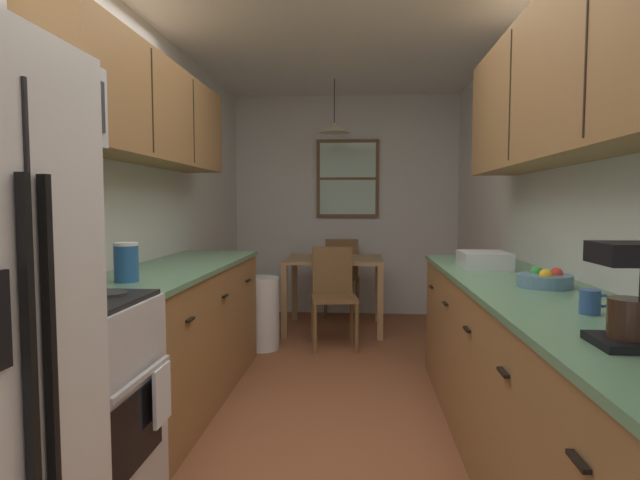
% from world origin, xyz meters
% --- Properties ---
extents(ground_plane, '(12.00, 12.00, 0.00)m').
position_xyz_m(ground_plane, '(0.00, 1.00, 0.00)').
color(ground_plane, brown).
extents(wall_left, '(0.10, 9.00, 2.55)m').
position_xyz_m(wall_left, '(-1.35, 1.00, 1.27)').
color(wall_left, silver).
rests_on(wall_left, ground).
extents(wall_right, '(0.10, 9.00, 2.55)m').
position_xyz_m(wall_right, '(1.35, 1.00, 1.27)').
color(wall_right, silver).
rests_on(wall_right, ground).
extents(wall_back, '(4.40, 0.10, 2.55)m').
position_xyz_m(wall_back, '(0.00, 3.65, 1.27)').
color(wall_back, silver).
rests_on(wall_back, ground).
extents(ceiling_slab, '(4.40, 9.00, 0.08)m').
position_xyz_m(ceiling_slab, '(0.00, 1.00, 2.59)').
color(ceiling_slab, white).
extents(stove_range, '(0.66, 0.64, 1.10)m').
position_xyz_m(stove_range, '(-0.99, -0.58, 0.47)').
color(stove_range, silver).
rests_on(stove_range, ground).
extents(microwave_over_range, '(0.39, 0.63, 0.34)m').
position_xyz_m(microwave_over_range, '(-1.11, -0.58, 1.70)').
color(microwave_over_range, silver).
extents(counter_left, '(0.64, 2.07, 0.90)m').
position_xyz_m(counter_left, '(-1.00, 0.77, 0.45)').
color(counter_left, olive).
rests_on(counter_left, ground).
extents(upper_cabinets_left, '(0.33, 2.15, 0.62)m').
position_xyz_m(upper_cabinets_left, '(-1.14, 0.72, 1.87)').
color(upper_cabinets_left, olive).
extents(counter_right, '(0.64, 3.18, 0.90)m').
position_xyz_m(counter_right, '(1.00, 0.00, 0.45)').
color(counter_right, olive).
rests_on(counter_right, ground).
extents(upper_cabinets_right, '(0.33, 2.86, 0.75)m').
position_xyz_m(upper_cabinets_right, '(1.14, -0.05, 1.88)').
color(upper_cabinets_right, olive).
extents(dining_table, '(0.98, 0.83, 0.74)m').
position_xyz_m(dining_table, '(-0.09, 2.80, 0.63)').
color(dining_table, '#A87F51').
rests_on(dining_table, ground).
extents(dining_chair_near, '(0.45, 0.45, 0.90)m').
position_xyz_m(dining_chair_near, '(-0.06, 2.18, 0.50)').
color(dining_chair_near, brown).
rests_on(dining_chair_near, ground).
extents(dining_chair_far, '(0.44, 0.44, 0.90)m').
position_xyz_m(dining_chair_far, '(-0.05, 3.42, 0.50)').
color(dining_chair_far, brown).
rests_on(dining_chair_far, ground).
extents(pendant_light, '(0.32, 0.32, 0.53)m').
position_xyz_m(pendant_light, '(-0.09, 2.80, 2.07)').
color(pendant_light, black).
extents(back_window, '(0.73, 0.05, 0.91)m').
position_xyz_m(back_window, '(0.02, 3.58, 1.59)').
color(back_window, brown).
extents(trash_bin, '(0.32, 0.32, 0.65)m').
position_xyz_m(trash_bin, '(-0.70, 2.02, 0.32)').
color(trash_bin, white).
rests_on(trash_bin, ground).
extents(storage_canister, '(0.12, 0.12, 0.20)m').
position_xyz_m(storage_canister, '(-1.00, 0.05, 1.00)').
color(storage_canister, '#265999').
rests_on(storage_canister, counter_left).
extents(dish_towel, '(0.02, 0.16, 0.24)m').
position_xyz_m(dish_towel, '(-0.64, -0.42, 0.50)').
color(dish_towel, white).
extents(mug_by_coffeemaker, '(0.11, 0.07, 0.09)m').
position_xyz_m(mug_by_coffeemaker, '(1.00, -0.56, 0.94)').
color(mug_by_coffeemaker, '#335999').
rests_on(mug_by_coffeemaker, counter_right).
extents(fruit_bowl, '(0.25, 0.25, 0.09)m').
position_xyz_m(fruit_bowl, '(1.05, 0.04, 0.94)').
color(fruit_bowl, '#597F9E').
rests_on(fruit_bowl, counter_right).
extents(dish_rack, '(0.28, 0.34, 0.10)m').
position_xyz_m(dish_rack, '(0.94, 0.77, 0.95)').
color(dish_rack, silver).
rests_on(dish_rack, counter_right).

